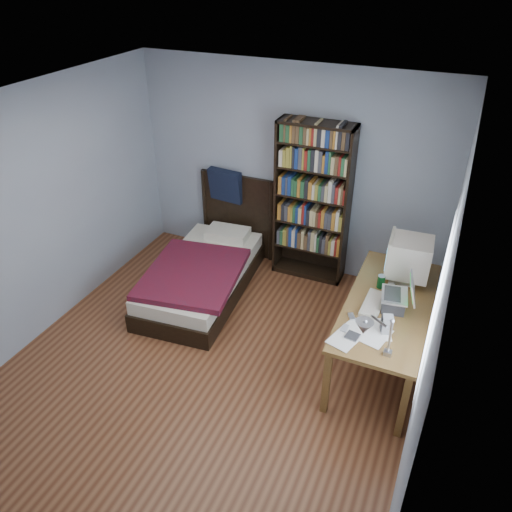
% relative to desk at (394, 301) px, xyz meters
% --- Properties ---
extents(room, '(4.20, 4.24, 2.50)m').
position_rel_desk_xyz_m(room, '(-1.48, -1.18, 0.83)').
color(room, '#592E1A').
rests_on(room, ground).
extents(desk, '(0.75, 1.71, 0.73)m').
position_rel_desk_xyz_m(desk, '(0.00, 0.00, 0.00)').
color(desk, brown).
rests_on(desk, floor).
extents(crt_monitor, '(0.42, 0.39, 0.46)m').
position_rel_desk_xyz_m(crt_monitor, '(0.06, -0.04, 0.57)').
color(crt_monitor, beige).
rests_on(crt_monitor, desk).
extents(laptop, '(0.34, 0.33, 0.37)m').
position_rel_desk_xyz_m(laptop, '(0.06, -0.54, 0.41)').
color(laptop, '#2D2D30').
rests_on(laptop, desk).
extents(desk_lamp, '(0.25, 0.55, 0.65)m').
position_rel_desk_xyz_m(desk_lamp, '(-0.01, -1.56, 0.83)').
color(desk_lamp, '#99999E').
rests_on(desk_lamp, desk).
extents(keyboard, '(0.18, 0.43, 0.04)m').
position_rel_desk_xyz_m(keyboard, '(-0.13, -0.56, 0.32)').
color(keyboard, '#BEB89F').
rests_on(keyboard, desk).
extents(speaker, '(0.11, 0.11, 0.17)m').
position_rel_desk_xyz_m(speaker, '(0.05, -0.90, 0.40)').
color(speaker, '#949497').
rests_on(speaker, desk).
extents(soda_can, '(0.07, 0.07, 0.13)m').
position_rel_desk_xyz_m(soda_can, '(-0.13, -0.26, 0.37)').
color(soda_can, '#063313').
rests_on(soda_can, desk).
extents(mouse, '(0.07, 0.12, 0.04)m').
position_rel_desk_xyz_m(mouse, '(-0.03, -0.20, 0.33)').
color(mouse, silver).
rests_on(mouse, desk).
extents(phone_silver, '(0.09, 0.11, 0.02)m').
position_rel_desk_xyz_m(phone_silver, '(-0.26, -0.82, 0.32)').
color(phone_silver, silver).
rests_on(phone_silver, desk).
extents(phone_grey, '(0.06, 0.10, 0.02)m').
position_rel_desk_xyz_m(phone_grey, '(-0.28, -1.00, 0.32)').
color(phone_grey, '#949497').
rests_on(phone_grey, desk).
extents(external_drive, '(0.12, 0.12, 0.02)m').
position_rel_desk_xyz_m(external_drive, '(-0.19, -1.08, 0.32)').
color(external_drive, '#949497').
rests_on(external_drive, desk).
extents(bookshelf, '(0.87, 0.30, 1.93)m').
position_rel_desk_xyz_m(bookshelf, '(-1.16, 0.76, 0.55)').
color(bookshelf, black).
rests_on(bookshelf, floor).
extents(bed, '(1.19, 2.07, 1.16)m').
position_rel_desk_xyz_m(bed, '(-2.18, -0.04, -0.16)').
color(bed, black).
rests_on(bed, floor).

